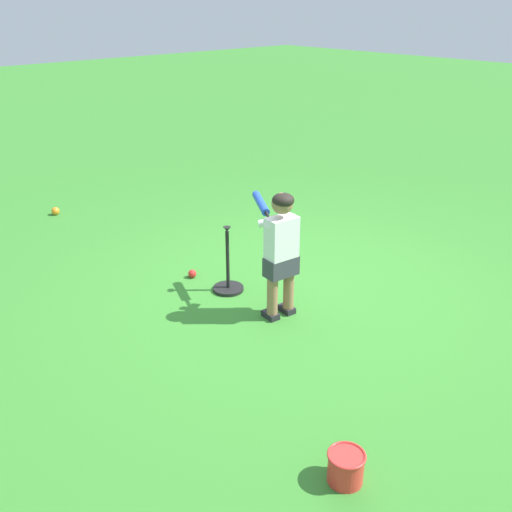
{
  "coord_description": "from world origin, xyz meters",
  "views": [
    {
      "loc": [
        -3.56,
        -3.24,
        2.46
      ],
      "look_at": [
        -0.56,
        0.02,
        0.45
      ],
      "focal_mm": 40.51,
      "sensor_mm": 36.0,
      "label": 1
    }
  ],
  "objects_px": {
    "batting_tee": "(228,280)",
    "toy_bucket": "(346,467)",
    "play_ball_by_bucket": "(192,274)",
    "play_ball_far_left": "(55,211)",
    "child_batter": "(280,243)"
  },
  "relations": [
    {
      "from": "batting_tee",
      "to": "toy_bucket",
      "type": "xyz_separation_m",
      "value": [
        -0.98,
        -2.18,
        -0.01
      ]
    },
    {
      "from": "play_ball_by_bucket",
      "to": "play_ball_far_left",
      "type": "height_order",
      "value": "play_ball_far_left"
    },
    {
      "from": "play_ball_by_bucket",
      "to": "toy_bucket",
      "type": "relative_size",
      "value": 0.37
    },
    {
      "from": "play_ball_by_bucket",
      "to": "toy_bucket",
      "type": "bearing_deg",
      "value": -109.0
    },
    {
      "from": "batting_tee",
      "to": "play_ball_by_bucket",
      "type": "bearing_deg",
      "value": 101.25
    },
    {
      "from": "play_ball_by_bucket",
      "to": "play_ball_far_left",
      "type": "xyz_separation_m",
      "value": [
        -0.2,
        2.52,
        0.01
      ]
    },
    {
      "from": "play_ball_by_bucket",
      "to": "toy_bucket",
      "type": "height_order",
      "value": "toy_bucket"
    },
    {
      "from": "play_ball_by_bucket",
      "to": "batting_tee",
      "type": "height_order",
      "value": "batting_tee"
    },
    {
      "from": "child_batter",
      "to": "play_ball_by_bucket",
      "type": "xyz_separation_m",
      "value": [
        -0.12,
        1.05,
        -0.61
      ]
    },
    {
      "from": "toy_bucket",
      "to": "batting_tee",
      "type": "bearing_deg",
      "value": 65.68
    },
    {
      "from": "child_batter",
      "to": "play_ball_by_bucket",
      "type": "distance_m",
      "value": 1.22
    },
    {
      "from": "toy_bucket",
      "to": "child_batter",
      "type": "bearing_deg",
      "value": 56.82
    },
    {
      "from": "child_batter",
      "to": "play_ball_by_bucket",
      "type": "relative_size",
      "value": 13.65
    },
    {
      "from": "child_batter",
      "to": "batting_tee",
      "type": "distance_m",
      "value": 0.83
    },
    {
      "from": "play_ball_far_left",
      "to": "batting_tee",
      "type": "height_order",
      "value": "batting_tee"
    }
  ]
}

